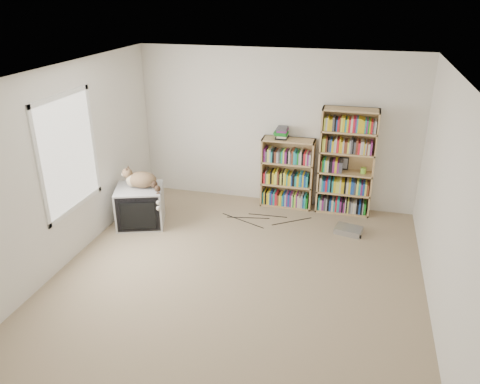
% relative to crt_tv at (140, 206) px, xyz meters
% --- Properties ---
extents(floor, '(4.50, 5.00, 0.01)m').
position_rel_crt_tv_xyz_m(floor, '(1.80, -1.13, -0.29)').
color(floor, tan).
rests_on(floor, ground).
extents(wall_back, '(4.50, 0.02, 2.50)m').
position_rel_crt_tv_xyz_m(wall_back, '(1.80, 1.37, 0.96)').
color(wall_back, silver).
rests_on(wall_back, floor).
extents(wall_front, '(4.50, 0.02, 2.50)m').
position_rel_crt_tv_xyz_m(wall_front, '(1.80, -3.63, 0.96)').
color(wall_front, silver).
rests_on(wall_front, floor).
extents(wall_left, '(0.02, 5.00, 2.50)m').
position_rel_crt_tv_xyz_m(wall_left, '(-0.45, -1.13, 0.96)').
color(wall_left, silver).
rests_on(wall_left, floor).
extents(wall_right, '(0.02, 5.00, 2.50)m').
position_rel_crt_tv_xyz_m(wall_right, '(4.05, -1.13, 0.96)').
color(wall_right, silver).
rests_on(wall_right, floor).
extents(ceiling, '(4.50, 5.00, 0.02)m').
position_rel_crt_tv_xyz_m(ceiling, '(1.80, -1.13, 2.21)').
color(ceiling, white).
rests_on(ceiling, wall_back).
extents(window, '(0.02, 1.22, 1.52)m').
position_rel_crt_tv_xyz_m(window, '(-0.43, -0.93, 1.11)').
color(window, white).
rests_on(window, wall_left).
extents(crt_tv, '(0.85, 0.81, 0.59)m').
position_rel_crt_tv_xyz_m(crt_tv, '(0.00, 0.00, 0.00)').
color(crt_tv, '#ABACAE').
rests_on(crt_tv, floor).
extents(cat, '(0.69, 0.47, 0.52)m').
position_rel_crt_tv_xyz_m(cat, '(0.09, 0.01, 0.39)').
color(cat, '#332215').
rests_on(cat, crt_tv).
extents(bookcase_tall, '(0.84, 0.30, 1.68)m').
position_rel_crt_tv_xyz_m(bookcase_tall, '(2.95, 1.22, 0.51)').
color(bookcase_tall, '#A68353').
rests_on(bookcase_tall, floor).
extents(bookcase_short, '(0.83, 0.30, 1.14)m').
position_rel_crt_tv_xyz_m(bookcase_short, '(2.03, 1.22, 0.23)').
color(bookcase_short, '#A68353').
rests_on(bookcase_short, floor).
extents(book_stack, '(0.21, 0.27, 0.17)m').
position_rel_crt_tv_xyz_m(book_stack, '(1.91, 1.23, 0.93)').
color(book_stack, red).
rests_on(book_stack, bookcase_short).
extents(green_mug, '(0.08, 0.08, 0.09)m').
position_rel_crt_tv_xyz_m(green_mug, '(3.22, 1.21, 0.44)').
color(green_mug, '#81C739').
rests_on(green_mug, bookcase_tall).
extents(framed_print, '(0.15, 0.05, 0.20)m').
position_rel_crt_tv_xyz_m(framed_print, '(2.91, 1.31, 0.49)').
color(framed_print, black).
rests_on(framed_print, bookcase_tall).
extents(dvd_player, '(0.43, 0.35, 0.09)m').
position_rel_crt_tv_xyz_m(dvd_player, '(3.09, 0.49, -0.25)').
color(dvd_player, '#A2A2A7').
rests_on(dvd_player, floor).
extents(wall_outlet, '(0.01, 0.08, 0.13)m').
position_rel_crt_tv_xyz_m(wall_outlet, '(-0.43, 0.34, 0.03)').
color(wall_outlet, silver).
rests_on(wall_outlet, wall_left).
extents(floor_cables, '(1.20, 0.70, 0.01)m').
position_rel_crt_tv_xyz_m(floor_cables, '(2.04, 0.60, -0.29)').
color(floor_cables, black).
rests_on(floor_cables, floor).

